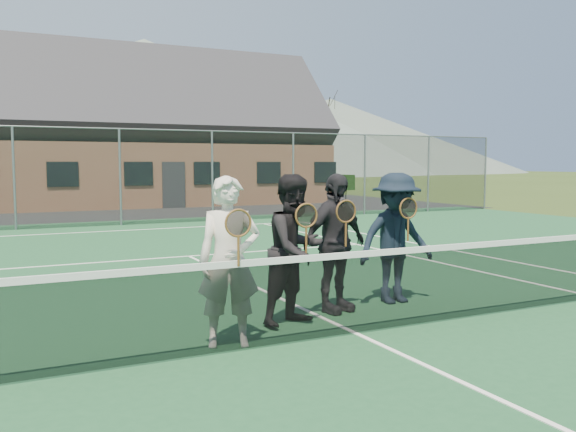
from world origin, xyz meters
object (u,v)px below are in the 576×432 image
at_px(tennis_net, 357,289).
at_px(player_d, 396,238).
at_px(player_b, 296,249).
at_px(player_c, 335,243).
at_px(player_a, 229,261).
at_px(clubhouse, 160,121).

xyz_separation_m(tennis_net, player_d, (1.34, 1.10, 0.38)).
xyz_separation_m(player_b, player_c, (0.72, 0.30, 0.00)).
bearing_deg(player_a, player_b, 25.09).
relative_size(tennis_net, player_b, 6.49).
relative_size(player_a, player_b, 1.00).
relative_size(tennis_net, clubhouse, 0.75).
xyz_separation_m(player_b, player_d, (1.74, 0.38, -0.00)).
bearing_deg(clubhouse, player_a, -102.89).
xyz_separation_m(player_a, player_b, (1.03, 0.48, -0.00)).
distance_m(player_a, player_c, 1.92).
relative_size(player_a, player_d, 1.00).
height_order(clubhouse, player_c, clubhouse).
bearing_deg(player_a, clubhouse, 77.11).
height_order(tennis_net, player_d, player_d).
bearing_deg(player_a, player_d, 17.34).
bearing_deg(player_c, clubhouse, 80.88).
relative_size(tennis_net, player_d, 6.49).
bearing_deg(player_b, tennis_net, -60.13).
xyz_separation_m(clubhouse, player_b, (-4.41, -23.28, -3.07)).
relative_size(player_a, player_c, 1.00).
bearing_deg(tennis_net, player_c, 72.99).
relative_size(player_c, player_d, 1.00).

